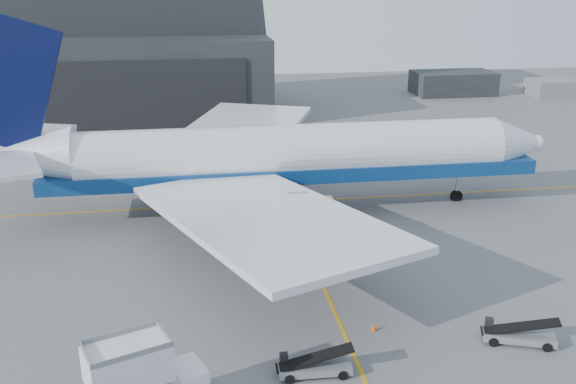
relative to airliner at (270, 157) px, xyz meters
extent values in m
plane|color=#565659|center=(1.79, -17.84, -5.20)|extent=(200.00, 200.00, 0.00)
cube|color=#C58D12|center=(1.79, 2.16, -5.19)|extent=(80.00, 0.25, 0.02)
cube|color=#C58D12|center=(1.79, -19.84, -5.19)|extent=(0.25, 40.00, 0.02)
cube|color=black|center=(-20.21, 47.16, 0.80)|extent=(50.00, 28.00, 12.00)
cube|color=black|center=(-20.21, 33.06, -0.20)|extent=(42.00, 0.40, 9.50)
cube|color=black|center=(39.79, 54.16, -5.20)|extent=(14.00, 8.00, 4.00)
cube|color=gray|center=(56.79, 50.16, -5.20)|extent=(8.00, 6.00, 2.80)
cylinder|color=white|center=(2.16, 0.00, 0.30)|extent=(38.07, 5.08, 5.08)
cone|color=white|center=(23.53, 0.00, 0.30)|extent=(4.65, 5.08, 5.08)
sphere|color=white|center=(25.64, 0.00, 0.30)|extent=(1.48, 1.48, 1.48)
cone|color=white|center=(-20.57, 0.00, 0.94)|extent=(7.40, 5.08, 5.08)
cube|color=black|center=(22.26, 0.00, 0.94)|extent=(2.75, 2.33, 0.74)
cube|color=navy|center=(2.16, 0.00, -1.34)|extent=(44.41, 5.13, 1.27)
cube|color=white|center=(-2.07, -12.69, -0.75)|extent=(19.50, 25.93, 1.54)
cube|color=white|center=(-2.07, 12.69, -0.75)|extent=(19.50, 25.93, 1.54)
cube|color=white|center=(-21.10, -4.76, 1.57)|extent=(6.47, 8.85, 0.37)
cube|color=white|center=(-21.10, 4.76, 1.57)|extent=(6.47, 8.85, 0.37)
cube|color=#070D33|center=(-21.63, 0.00, 7.18)|extent=(9.81, 0.53, 12.18)
cylinder|color=gray|center=(1.11, -8.46, -2.45)|extent=(5.50, 2.86, 2.86)
cylinder|color=gray|center=(1.11, 8.46, -2.45)|extent=(5.50, 2.86, 2.86)
cylinder|color=#A5A5AA|center=(18.03, 0.00, -3.72)|extent=(0.30, 0.30, 2.96)
cylinder|color=black|center=(18.03, 0.00, -4.72)|extent=(1.16, 0.37, 1.16)
cylinder|color=black|center=(0.05, -3.38, -4.61)|extent=(1.37, 0.48, 1.37)
cylinder|color=black|center=(0.05, 3.38, -4.61)|extent=(1.37, 0.48, 1.37)
cube|color=silver|center=(-7.61, -26.78, -3.93)|extent=(2.19, 2.56, 1.50)
cube|color=black|center=(-6.95, -26.52, -3.69)|extent=(0.72, 1.69, 0.84)
cube|color=silver|center=(-10.40, -27.88, -2.00)|extent=(4.53, 3.62, 1.88)
cube|color=black|center=(3.35, -8.65, -4.66)|extent=(4.10, 2.51, 0.88)
cube|color=silver|center=(3.94, -8.60, -3.87)|extent=(1.53, 1.88, 0.88)
cylinder|color=black|center=(4.81, -9.50, -4.80)|extent=(0.91, 0.42, 0.88)
cylinder|color=black|center=(4.63, -7.55, -4.80)|extent=(0.91, 0.42, 0.88)
cylinder|color=black|center=(2.08, -9.75, -4.80)|extent=(0.91, 0.42, 0.88)
cylinder|color=black|center=(1.90, -7.80, -4.80)|extent=(0.91, 0.42, 0.88)
cube|color=gray|center=(-0.80, -25.62, -4.79)|extent=(4.04, 1.48, 0.41)
cube|color=black|center=(-0.80, -25.62, -4.15)|extent=(4.29, 1.03, 1.16)
cube|color=black|center=(-2.43, -25.07, -4.33)|extent=(0.47, 0.38, 0.55)
cylinder|color=black|center=(0.64, -26.30, -4.92)|extent=(0.55, 0.24, 0.55)
cylinder|color=black|center=(0.67, -25.02, -4.92)|extent=(0.55, 0.24, 0.55)
cylinder|color=black|center=(-2.28, -26.22, -4.92)|extent=(0.55, 0.24, 0.55)
cylinder|color=black|center=(-2.24, -24.94, -4.92)|extent=(0.55, 0.24, 0.55)
cube|color=gray|center=(11.83, -24.32, -4.77)|extent=(4.38, 2.70, 0.42)
cube|color=black|center=(11.83, -24.32, -4.11)|extent=(4.48, 2.35, 1.20)
cube|color=black|center=(10.40, -23.27, -4.30)|extent=(0.57, 0.51, 0.57)
cylinder|color=black|center=(13.04, -25.44, -4.91)|extent=(0.61, 0.41, 0.57)
cylinder|color=black|center=(13.47, -24.19, -4.91)|extent=(0.61, 0.41, 0.57)
cylinder|color=black|center=(10.19, -24.44, -4.91)|extent=(0.61, 0.41, 0.57)
cylinder|color=black|center=(10.63, -23.19, -4.91)|extent=(0.61, 0.41, 0.57)
cube|color=#E04B07|center=(3.67, -21.71, -5.18)|extent=(0.32, 0.32, 0.03)
cone|color=#E04B07|center=(3.67, -21.71, -4.96)|extent=(0.32, 0.32, 0.46)
camera|label=1|loc=(-6.76, -55.11, 15.81)|focal=40.00mm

